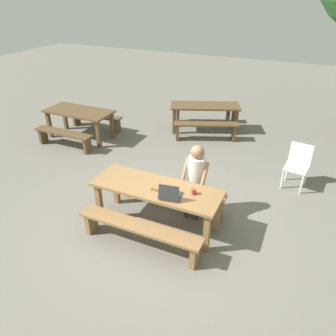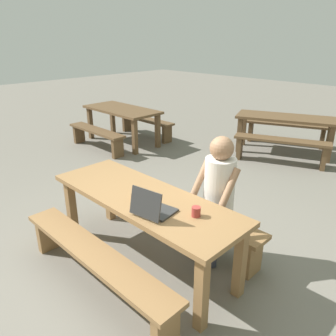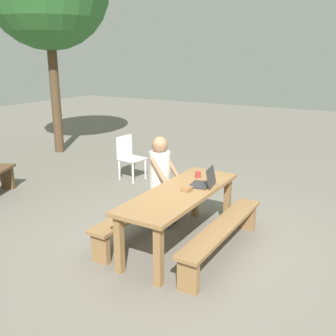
{
  "view_description": "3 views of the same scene",
  "coord_description": "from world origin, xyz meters",
  "px_view_note": "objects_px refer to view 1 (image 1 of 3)",
  "views": [
    {
      "loc": [
        2.03,
        -3.98,
        3.68
      ],
      "look_at": [
        0.1,
        0.25,
        1.03
      ],
      "focal_mm": 34.68,
      "sensor_mm": 36.0,
      "label": 1
    },
    {
      "loc": [
        2.24,
        -1.92,
        2.25
      ],
      "look_at": [
        0.1,
        0.25,
        1.03
      ],
      "focal_mm": 35.41,
      "sensor_mm": 36.0,
      "label": 2
    },
    {
      "loc": [
        -4.22,
        -2.32,
        2.49
      ],
      "look_at": [
        0.1,
        0.25,
        1.03
      ],
      "focal_mm": 41.54,
      "sensor_mm": 36.0,
      "label": 3
    }
  ],
  "objects_px": {
    "picnic_table_front": "(156,193)",
    "laptop": "(170,194)",
    "picnic_table_mid": "(79,115)",
    "plastic_chair": "(297,164)",
    "picnic_table_rear": "(205,109)",
    "coffee_mug": "(194,192)",
    "small_pouch": "(156,188)",
    "person_seated": "(196,176)"
  },
  "relations": [
    {
      "from": "plastic_chair",
      "to": "picnic_table_mid",
      "type": "distance_m",
      "value": 5.53
    },
    {
      "from": "laptop",
      "to": "small_pouch",
      "type": "height_order",
      "value": "laptop"
    },
    {
      "from": "coffee_mug",
      "to": "plastic_chair",
      "type": "bearing_deg",
      "value": 58.35
    },
    {
      "from": "picnic_table_mid",
      "to": "picnic_table_rear",
      "type": "relative_size",
      "value": 0.89
    },
    {
      "from": "coffee_mug",
      "to": "picnic_table_mid",
      "type": "bearing_deg",
      "value": 149.89
    },
    {
      "from": "person_seated",
      "to": "picnic_table_rear",
      "type": "height_order",
      "value": "person_seated"
    },
    {
      "from": "person_seated",
      "to": "picnic_table_rear",
      "type": "relative_size",
      "value": 0.67
    },
    {
      "from": "picnic_table_front",
      "to": "laptop",
      "type": "distance_m",
      "value": 0.42
    },
    {
      "from": "plastic_chair",
      "to": "picnic_table_rear",
      "type": "xyz_separation_m",
      "value": [
        -2.65,
        1.96,
        0.15
      ]
    },
    {
      "from": "small_pouch",
      "to": "picnic_table_mid",
      "type": "height_order",
      "value": "small_pouch"
    },
    {
      "from": "picnic_table_front",
      "to": "laptop",
      "type": "relative_size",
      "value": 5.98
    },
    {
      "from": "laptop",
      "to": "picnic_table_mid",
      "type": "bearing_deg",
      "value": -43.23
    },
    {
      "from": "person_seated",
      "to": "coffee_mug",
      "type": "bearing_deg",
      "value": -73.11
    },
    {
      "from": "plastic_chair",
      "to": "picnic_table_rear",
      "type": "distance_m",
      "value": 3.3
    },
    {
      "from": "small_pouch",
      "to": "person_seated",
      "type": "relative_size",
      "value": 0.11
    },
    {
      "from": "person_seated",
      "to": "picnic_table_mid",
      "type": "bearing_deg",
      "value": 154.78
    },
    {
      "from": "person_seated",
      "to": "picnic_table_rear",
      "type": "xyz_separation_m",
      "value": [
        -1.09,
        3.71,
        -0.16
      ]
    },
    {
      "from": "picnic_table_front",
      "to": "laptop",
      "type": "bearing_deg",
      "value": -29.21
    },
    {
      "from": "picnic_table_mid",
      "to": "plastic_chair",
      "type": "bearing_deg",
      "value": -1.16
    },
    {
      "from": "laptop",
      "to": "picnic_table_rear",
      "type": "height_order",
      "value": "laptop"
    },
    {
      "from": "coffee_mug",
      "to": "picnic_table_mid",
      "type": "relative_size",
      "value": 0.05
    },
    {
      "from": "plastic_chair",
      "to": "picnic_table_rear",
      "type": "height_order",
      "value": "plastic_chair"
    },
    {
      "from": "small_pouch",
      "to": "coffee_mug",
      "type": "relative_size",
      "value": 1.59
    },
    {
      "from": "picnic_table_front",
      "to": "small_pouch",
      "type": "distance_m",
      "value": 0.16
    },
    {
      "from": "picnic_table_front",
      "to": "picnic_table_mid",
      "type": "xyz_separation_m",
      "value": [
        -3.49,
        2.45,
        -0.01
      ]
    },
    {
      "from": "person_seated",
      "to": "picnic_table_mid",
      "type": "distance_m",
      "value": 4.39
    },
    {
      "from": "small_pouch",
      "to": "picnic_table_rear",
      "type": "distance_m",
      "value": 4.42
    },
    {
      "from": "plastic_chair",
      "to": "laptop",
      "type": "bearing_deg",
      "value": -117.22
    },
    {
      "from": "picnic_table_rear",
      "to": "small_pouch",
      "type": "bearing_deg",
      "value": -103.77
    },
    {
      "from": "laptop",
      "to": "picnic_table_front",
      "type": "bearing_deg",
      "value": -37.87
    },
    {
      "from": "small_pouch",
      "to": "plastic_chair",
      "type": "bearing_deg",
      "value": 50.36
    },
    {
      "from": "picnic_table_mid",
      "to": "picnic_table_front",
      "type": "bearing_deg",
      "value": -34.98
    },
    {
      "from": "person_seated",
      "to": "plastic_chair",
      "type": "xyz_separation_m",
      "value": [
        1.56,
        1.75,
        -0.31
      ]
    },
    {
      "from": "coffee_mug",
      "to": "person_seated",
      "type": "height_order",
      "value": "person_seated"
    },
    {
      "from": "plastic_chair",
      "to": "picnic_table_rear",
      "type": "relative_size",
      "value": 0.45
    },
    {
      "from": "laptop",
      "to": "coffee_mug",
      "type": "height_order",
      "value": "laptop"
    },
    {
      "from": "person_seated",
      "to": "picnic_table_mid",
      "type": "xyz_separation_m",
      "value": [
        -3.97,
        1.87,
        -0.14
      ]
    },
    {
      "from": "laptop",
      "to": "coffee_mug",
      "type": "xyz_separation_m",
      "value": [
        0.3,
        0.25,
        -0.02
      ]
    },
    {
      "from": "small_pouch",
      "to": "picnic_table_mid",
      "type": "distance_m",
      "value": 4.35
    },
    {
      "from": "picnic_table_rear",
      "to": "coffee_mug",
      "type": "bearing_deg",
      "value": -95.91
    },
    {
      "from": "picnic_table_rear",
      "to": "person_seated",
      "type": "bearing_deg",
      "value": -95.97
    },
    {
      "from": "picnic_table_front",
      "to": "laptop",
      "type": "xyz_separation_m",
      "value": [
        0.33,
        -0.19,
        0.18
      ]
    }
  ]
}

